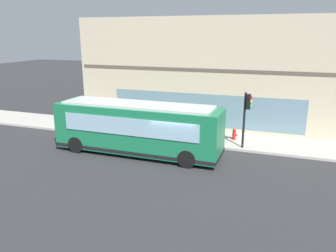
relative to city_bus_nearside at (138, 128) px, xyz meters
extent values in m
plane|color=#2D2D30|center=(-0.30, -2.63, -1.55)|extent=(120.00, 120.00, 0.00)
cube|color=#B2ADA3|center=(4.06, -2.63, -1.48)|extent=(3.52, 40.00, 0.15)
cube|color=beige|center=(9.80, -2.63, 2.55)|extent=(7.97, 20.14, 8.20)
cube|color=brown|center=(5.97, -2.63, 2.96)|extent=(0.36, 19.74, 0.24)
cube|color=slate|center=(5.87, -2.63, 0.05)|extent=(0.12, 14.10, 2.40)
cube|color=#197247|center=(0.00, -0.02, 0.05)|extent=(2.58, 10.02, 2.70)
cube|color=silver|center=(0.00, -0.02, 1.46)|extent=(2.19, 9.02, 0.12)
cube|color=#8CB2C6|center=(0.04, 4.96, 0.50)|extent=(2.20, 0.10, 1.20)
cube|color=#8CB2C6|center=(1.27, -0.02, 0.45)|extent=(0.12, 8.20, 1.00)
cube|color=#8CB2C6|center=(-1.27, -0.01, 0.45)|extent=(0.12, 8.20, 1.00)
cube|color=black|center=(0.00, -0.02, -1.12)|extent=(2.62, 10.06, 0.20)
cylinder|color=black|center=(1.18, 3.58, -1.05)|extent=(0.31, 1.00, 1.00)
cylinder|color=black|center=(-1.12, 3.59, -1.05)|extent=(0.31, 1.00, 1.00)
cylinder|color=black|center=(1.12, -3.42, -1.05)|extent=(0.31, 1.00, 1.00)
cylinder|color=black|center=(-1.18, -3.41, -1.05)|extent=(0.31, 1.00, 1.00)
cylinder|color=black|center=(2.70, -5.91, 0.33)|extent=(0.14, 0.14, 3.47)
cube|color=black|center=(2.70, -6.10, 1.52)|extent=(0.32, 0.24, 0.90)
sphere|color=red|center=(2.70, -6.23, 1.80)|extent=(0.20, 0.20, 0.20)
sphere|color=yellow|center=(2.70, -6.23, 1.52)|extent=(0.20, 0.20, 0.20)
sphere|color=green|center=(2.70, -6.23, 1.24)|extent=(0.20, 0.20, 0.20)
cylinder|color=red|center=(4.13, -5.18, -1.13)|extent=(0.24, 0.24, 0.55)
sphere|color=red|center=(4.13, -5.18, -0.77)|extent=(0.22, 0.22, 0.22)
cylinder|color=red|center=(4.13, -5.35, -1.08)|extent=(0.10, 0.12, 0.10)
cylinder|color=red|center=(4.30, -5.18, -1.08)|extent=(0.12, 0.10, 0.10)
cylinder|color=#3F8C4C|center=(4.93, -4.28, -1.03)|extent=(0.14, 0.14, 0.76)
cylinder|color=#3F8C4C|center=(4.79, -4.39, -1.03)|extent=(0.14, 0.14, 0.76)
cylinder|color=#3F8C4C|center=(4.86, -4.34, -0.35)|extent=(0.32, 0.32, 0.60)
sphere|color=beige|center=(4.86, -4.34, 0.05)|extent=(0.21, 0.21, 0.21)
cylinder|color=#B23338|center=(4.61, 2.09, -1.01)|extent=(0.14, 0.14, 0.79)
cylinder|color=#B23338|center=(4.69, 1.93, -1.01)|extent=(0.14, 0.14, 0.79)
cylinder|color=silver|center=(4.65, 2.01, -0.29)|extent=(0.32, 0.32, 0.63)
sphere|color=tan|center=(4.65, 2.01, 0.13)|extent=(0.22, 0.22, 0.22)
cube|color=#197233|center=(3.33, -2.57, -0.95)|extent=(0.44, 0.40, 0.90)
cube|color=#8CB2C6|center=(3.33, -2.78, -0.77)|extent=(0.35, 0.03, 0.30)
camera|label=1|loc=(-17.02, -7.87, 5.44)|focal=34.91mm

